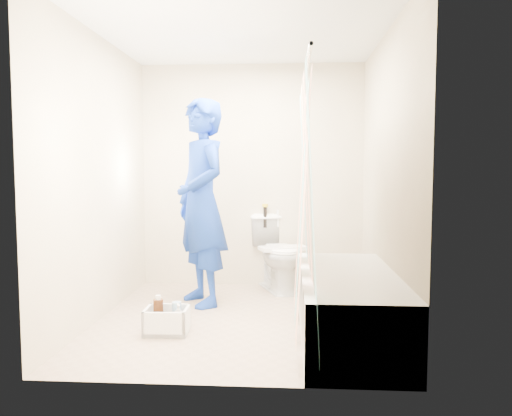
# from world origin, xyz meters

# --- Properties ---
(floor) EXTENTS (2.60, 2.60, 0.00)m
(floor) POSITION_xyz_m (0.00, 0.00, 0.00)
(floor) COLOR gray
(floor) RESTS_ON ground
(ceiling) EXTENTS (2.40, 2.60, 0.02)m
(ceiling) POSITION_xyz_m (0.00, 0.00, 2.40)
(ceiling) COLOR silver
(ceiling) RESTS_ON wall_back
(wall_back) EXTENTS (2.40, 0.02, 2.40)m
(wall_back) POSITION_xyz_m (0.00, 1.30, 1.20)
(wall_back) COLOR beige
(wall_back) RESTS_ON ground
(wall_front) EXTENTS (2.40, 0.02, 2.40)m
(wall_front) POSITION_xyz_m (0.00, -1.30, 1.20)
(wall_front) COLOR beige
(wall_front) RESTS_ON ground
(wall_left) EXTENTS (0.02, 2.60, 2.40)m
(wall_left) POSITION_xyz_m (-1.20, 0.00, 1.20)
(wall_left) COLOR beige
(wall_left) RESTS_ON ground
(wall_right) EXTENTS (0.02, 2.60, 2.40)m
(wall_right) POSITION_xyz_m (1.20, 0.00, 1.20)
(wall_right) COLOR beige
(wall_right) RESTS_ON ground
(bathtub) EXTENTS (0.70, 1.75, 0.50)m
(bathtub) POSITION_xyz_m (0.85, -0.43, 0.27)
(bathtub) COLOR white
(bathtub) RESTS_ON ground
(curtain_rod) EXTENTS (0.02, 1.90, 0.02)m
(curtain_rod) POSITION_xyz_m (0.52, -0.43, 1.95)
(curtain_rod) COLOR silver
(curtain_rod) RESTS_ON wall_back
(shower_curtain) EXTENTS (0.06, 1.75, 1.80)m
(shower_curtain) POSITION_xyz_m (0.52, -0.43, 1.02)
(shower_curtain) COLOR white
(shower_curtain) RESTS_ON curtain_rod
(toilet) EXTENTS (0.69, 0.88, 0.79)m
(toilet) POSITION_xyz_m (0.30, 1.08, 0.39)
(toilet) COLOR white
(toilet) RESTS_ON ground
(tank_lid) EXTENTS (0.53, 0.37, 0.04)m
(tank_lid) POSITION_xyz_m (0.35, 0.96, 0.46)
(tank_lid) COLOR white
(tank_lid) RESTS_ON toilet
(tank_internals) EXTENTS (0.18, 0.10, 0.26)m
(tank_internals) POSITION_xyz_m (0.18, 1.26, 0.78)
(tank_internals) COLOR black
(tank_internals) RESTS_ON toilet
(plumber) EXTENTS (0.77, 0.84, 1.93)m
(plumber) POSITION_xyz_m (-0.41, 0.48, 0.96)
(plumber) COLOR #0E1193
(plumber) RESTS_ON ground
(cleaning_caddy) EXTENTS (0.34, 0.27, 0.25)m
(cleaning_caddy) POSITION_xyz_m (-0.53, -0.39, 0.09)
(cleaning_caddy) COLOR white
(cleaning_caddy) RESTS_ON ground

